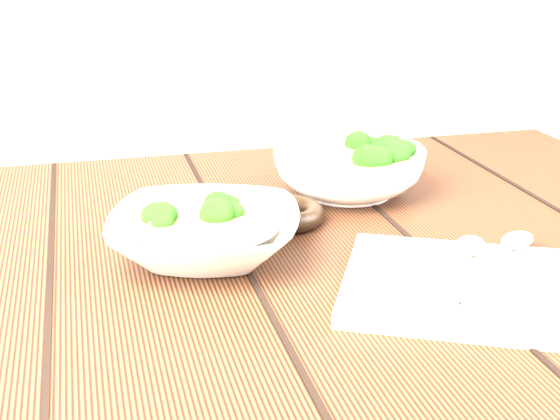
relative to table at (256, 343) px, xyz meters
name	(u,v)px	position (x,y,z in m)	size (l,w,h in m)	color
table	(256,343)	(0.00, 0.00, 0.00)	(1.20, 0.80, 0.75)	#3B1F11
soup_bowl_front	(205,233)	(-0.06, -0.01, 0.15)	(0.26, 0.26, 0.06)	silver
soup_bowl_back	(349,169)	(0.16, 0.15, 0.15)	(0.23, 0.23, 0.07)	silver
trivet	(284,213)	(0.05, 0.07, 0.13)	(0.10, 0.10, 0.02)	black
napkin	(471,287)	(0.18, -0.16, 0.13)	(0.25, 0.20, 0.01)	#BEB99E
spoon_left	(466,260)	(0.20, -0.12, 0.14)	(0.13, 0.18, 0.01)	#BAB7A4
spoon_right	(506,252)	(0.24, -0.12, 0.14)	(0.16, 0.15, 0.01)	#BAB7A4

